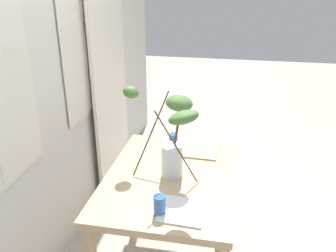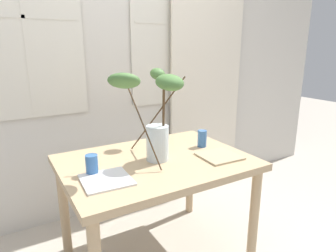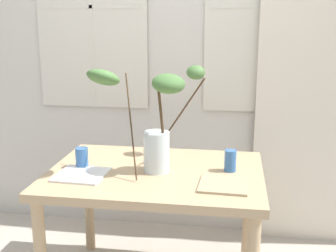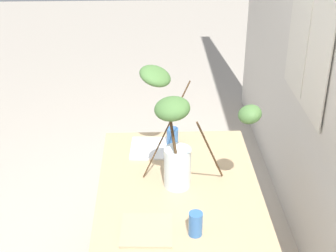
{
  "view_description": "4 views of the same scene",
  "coord_description": "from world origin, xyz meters",
  "px_view_note": "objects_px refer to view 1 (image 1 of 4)",
  "views": [
    {
      "loc": [
        -2.1,
        -0.39,
        2.04
      ],
      "look_at": [
        0.05,
        0.03,
        1.09
      ],
      "focal_mm": 38.47,
      "sensor_mm": 36.0,
      "label": 1
    },
    {
      "loc": [
        -0.85,
        -1.61,
        1.47
      ],
      "look_at": [
        0.07,
        -0.04,
        0.97
      ],
      "focal_mm": 31.64,
      "sensor_mm": 36.0,
      "label": 2
    },
    {
      "loc": [
        0.42,
        -2.29,
        1.58
      ],
      "look_at": [
        0.07,
        0.0,
        1.01
      ],
      "focal_mm": 46.4,
      "sensor_mm": 36.0,
      "label": 3
    },
    {
      "loc": [
        2.31,
        -0.14,
        2.34
      ],
      "look_at": [
        0.06,
        -0.06,
        1.14
      ],
      "focal_mm": 54.34,
      "sensor_mm": 36.0,
      "label": 4
    }
  ],
  "objects_px": {
    "drinking_glass_blue_right": "(173,141)",
    "drinking_glass_blue_left": "(160,205)",
    "plate_square_left": "(182,211)",
    "plate_square_right": "(202,151)",
    "dining_table": "(170,187)",
    "vase_with_branches": "(172,134)"
  },
  "relations": [
    {
      "from": "vase_with_branches",
      "to": "plate_square_right",
      "type": "relative_size",
      "value": 2.61
    },
    {
      "from": "vase_with_branches",
      "to": "plate_square_right",
      "type": "xyz_separation_m",
      "value": [
        0.39,
        -0.17,
        -0.31
      ]
    },
    {
      "from": "vase_with_branches",
      "to": "dining_table",
      "type": "bearing_deg",
      "value": 57.41
    },
    {
      "from": "vase_with_branches",
      "to": "drinking_glass_blue_right",
      "type": "relative_size",
      "value": 5.26
    },
    {
      "from": "plate_square_left",
      "to": "plate_square_right",
      "type": "relative_size",
      "value": 1.06
    },
    {
      "from": "drinking_glass_blue_left",
      "to": "plate_square_left",
      "type": "height_order",
      "value": "drinking_glass_blue_left"
    },
    {
      "from": "dining_table",
      "to": "drinking_glass_blue_right",
      "type": "bearing_deg",
      "value": 7.63
    },
    {
      "from": "drinking_glass_blue_right",
      "to": "plate_square_right",
      "type": "height_order",
      "value": "drinking_glass_blue_right"
    },
    {
      "from": "plate_square_right",
      "to": "plate_square_left",
      "type": "bearing_deg",
      "value": 177.46
    },
    {
      "from": "drinking_glass_blue_left",
      "to": "drinking_glass_blue_right",
      "type": "xyz_separation_m",
      "value": [
        0.84,
        0.07,
        0.0
      ]
    },
    {
      "from": "drinking_glass_blue_right",
      "to": "drinking_glass_blue_left",
      "type": "bearing_deg",
      "value": -175.14
    },
    {
      "from": "vase_with_branches",
      "to": "drinking_glass_blue_left",
      "type": "height_order",
      "value": "vase_with_branches"
    },
    {
      "from": "plate_square_left",
      "to": "plate_square_right",
      "type": "xyz_separation_m",
      "value": [
        0.77,
        -0.03,
        0.0
      ]
    },
    {
      "from": "drinking_glass_blue_right",
      "to": "plate_square_right",
      "type": "bearing_deg",
      "value": -97.24
    },
    {
      "from": "drinking_glass_blue_right",
      "to": "plate_square_right",
      "type": "distance_m",
      "value": 0.24
    },
    {
      "from": "drinking_glass_blue_left",
      "to": "plate_square_right",
      "type": "height_order",
      "value": "drinking_glass_blue_left"
    },
    {
      "from": "dining_table",
      "to": "drinking_glass_blue_left",
      "type": "xyz_separation_m",
      "value": [
        -0.43,
        -0.02,
        0.15
      ]
    },
    {
      "from": "dining_table",
      "to": "drinking_glass_blue_right",
      "type": "height_order",
      "value": "drinking_glass_blue_right"
    },
    {
      "from": "drinking_glass_blue_left",
      "to": "plate_square_left",
      "type": "xyz_separation_m",
      "value": [
        0.04,
        -0.13,
        -0.05
      ]
    },
    {
      "from": "drinking_glass_blue_right",
      "to": "vase_with_branches",
      "type": "bearing_deg",
      "value": -171.13
    },
    {
      "from": "dining_table",
      "to": "drinking_glass_blue_left",
      "type": "distance_m",
      "value": 0.45
    },
    {
      "from": "drinking_glass_blue_left",
      "to": "plate_square_left",
      "type": "relative_size",
      "value": 0.45
    }
  ]
}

